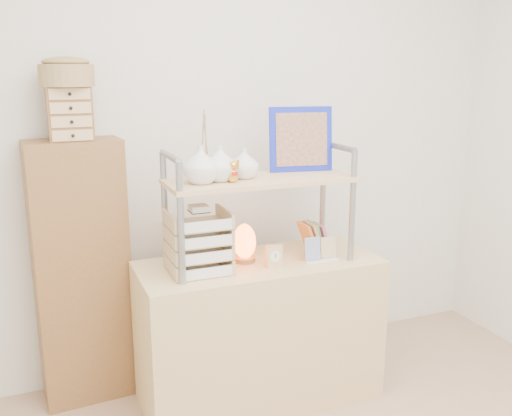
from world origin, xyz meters
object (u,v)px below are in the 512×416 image
at_px(letter_tray, 199,246).
at_px(cabinet, 82,273).
at_px(desk, 259,331).
at_px(salt_lamp, 244,242).

bearing_deg(letter_tray, cabinet, 141.45).
xyz_separation_m(desk, letter_tray, (-0.31, -0.03, 0.50)).
height_order(desk, cabinet, cabinet).
relative_size(desk, letter_tray, 3.70).
distance_m(desk, salt_lamp, 0.48).
height_order(desk, letter_tray, letter_tray).
relative_size(desk, cabinet, 0.89).
bearing_deg(desk, cabinet, 155.64).
distance_m(cabinet, letter_tray, 0.67).
bearing_deg(salt_lamp, desk, -25.35).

